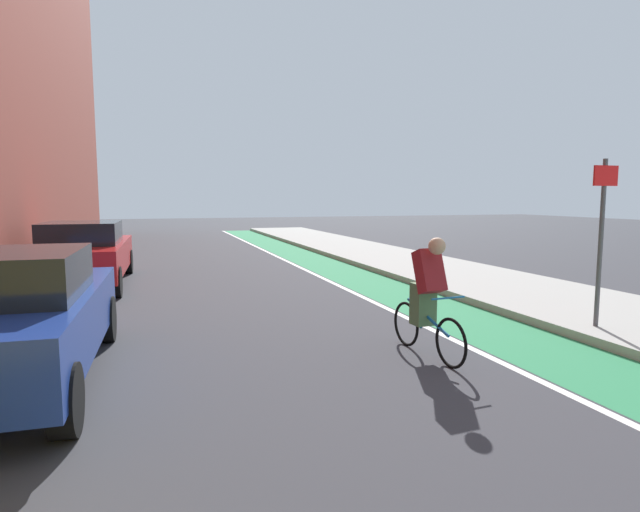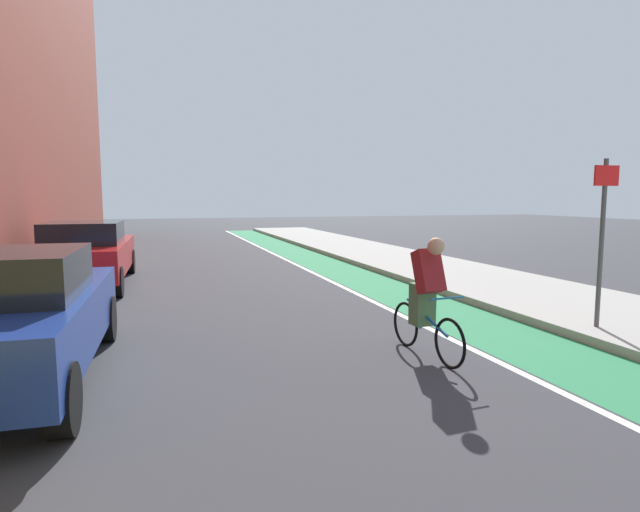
{
  "view_description": "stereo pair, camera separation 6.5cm",
  "coord_description": "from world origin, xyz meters",
  "views": [
    {
      "loc": [
        -1.64,
        3.22,
        2.1
      ],
      "look_at": [
        0.95,
        11.26,
        1.15
      ],
      "focal_mm": 29.23,
      "sensor_mm": 36.0,
      "label": 1
    },
    {
      "loc": [
        -1.57,
        3.2,
        2.1
      ],
      "look_at": [
        0.95,
        11.26,
        1.15
      ],
      "focal_mm": 29.23,
      "sensor_mm": 36.0,
      "label": 2
    }
  ],
  "objects": [
    {
      "name": "cyclist_mid",
      "position": [
        1.78,
        9.2,
        0.81
      ],
      "size": [
        0.48,
        1.68,
        1.6
      ],
      "color": "black",
      "rests_on": "ground"
    },
    {
      "name": "street_sign_post",
      "position": [
        4.78,
        9.35,
        1.65
      ],
      "size": [
        0.44,
        0.07,
        2.53
      ],
      "color": "#4C4C51",
      "rests_on": "sidewalk_right"
    },
    {
      "name": "parked_sedan_red",
      "position": [
        -3.2,
        16.58,
        0.79
      ],
      "size": [
        2.02,
        4.82,
        1.53
      ],
      "color": "red",
      "rests_on": "ground"
    },
    {
      "name": "parked_sedan_blue",
      "position": [
        -3.2,
        9.65,
        0.78
      ],
      "size": [
        1.99,
        4.33,
        1.53
      ],
      "color": "navy",
      "rests_on": "ground"
    },
    {
      "name": "bike_lane_paint",
      "position": [
        3.45,
        17.02,
        0.0
      ],
      "size": [
        1.6,
        38.03,
        0.0
      ],
      "primitive_type": "cube",
      "color": "#2D8451",
      "rests_on": "ground"
    },
    {
      "name": "ground_plane",
      "position": [
        0.0,
        15.02,
        0.0
      ],
      "size": [
        83.67,
        83.67,
        0.0
      ],
      "primitive_type": "plane",
      "color": "#38383D"
    },
    {
      "name": "sidewalk_right",
      "position": [
        5.95,
        17.02,
        0.07
      ],
      "size": [
        3.4,
        38.03,
        0.14
      ],
      "primitive_type": "cube",
      "color": "#A8A59E",
      "rests_on": "ground"
    },
    {
      "name": "lane_divider_stripe",
      "position": [
        2.55,
        17.02,
        0.0
      ],
      "size": [
        0.12,
        38.03,
        0.0
      ],
      "primitive_type": "cube",
      "color": "white",
      "rests_on": "ground"
    }
  ]
}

